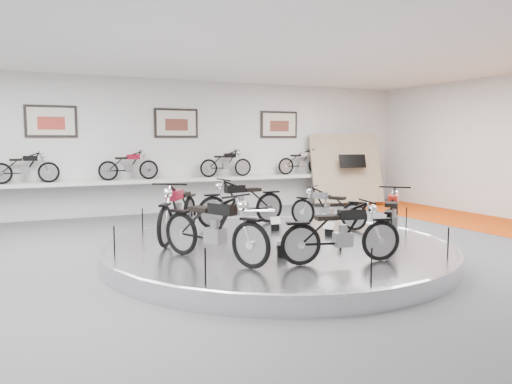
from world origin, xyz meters
name	(u,v)px	position (x,y,z in m)	size (l,w,h in m)	color
floor	(286,262)	(0.00, 0.00, 0.00)	(16.00, 16.00, 0.00)	#4E4E51
ceiling	(287,35)	(0.00, 0.00, 4.00)	(16.00, 16.00, 0.00)	white
wall_back	(176,146)	(0.00, 7.00, 2.00)	(16.00, 16.00, 0.00)	white
dado_band	(177,194)	(0.00, 6.98, 0.55)	(15.68, 0.04, 1.10)	#BCBCBA
display_platform	(278,250)	(0.00, 0.30, 0.15)	(6.40, 6.40, 0.30)	silver
platform_rim	(278,244)	(0.00, 0.30, 0.27)	(6.40, 6.40, 0.10)	#B2B2BA
shelf	(180,180)	(0.00, 6.70, 1.00)	(11.00, 0.55, 0.10)	silver
poster_left	(51,121)	(-3.50, 6.96, 2.70)	(1.35, 0.06, 0.88)	beige
poster_center	(176,123)	(0.00, 6.96, 2.70)	(1.35, 0.06, 0.88)	beige
poster_right	(279,125)	(3.50, 6.96, 2.70)	(1.35, 0.06, 0.88)	beige
display_panel	(346,168)	(5.60, 6.10, 1.25)	(2.40, 0.12, 2.40)	#9D8268
shelf_bike_a	(25,170)	(-4.20, 6.70, 1.42)	(1.22, 0.42, 0.73)	black
shelf_bike_b	(129,167)	(-1.50, 6.70, 1.42)	(1.22, 0.42, 0.73)	maroon
shelf_bike_c	(226,165)	(1.50, 6.70, 1.42)	(1.22, 0.42, 0.73)	black
shelf_bike_d	(301,163)	(4.20, 6.70, 1.42)	(1.22, 0.42, 0.73)	#AEADB2
bike_a	(328,207)	(1.69, 1.22, 0.75)	(1.53, 0.54, 0.90)	#AEADB2
bike_b	(242,202)	(0.11, 2.28, 0.83)	(1.81, 0.64, 1.06)	black
bike_c	(178,210)	(-1.60, 1.38, 0.86)	(1.91, 0.68, 1.13)	maroon
bike_d	(214,227)	(-1.58, -0.56, 0.84)	(1.85, 0.65, 1.09)	black
bike_e	(342,232)	(0.16, -1.50, 0.79)	(1.66, 0.59, 0.98)	black
bike_f	(392,216)	(1.88, -0.63, 0.81)	(1.73, 0.61, 1.02)	red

